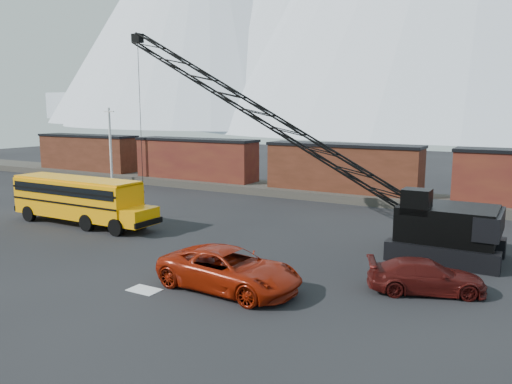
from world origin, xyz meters
TOP-DOWN VIEW (x-y plane):
  - ground at (0.00, 0.00)m, footprint 160.00×160.00m
  - gravel_berm at (0.00, 22.00)m, footprint 120.00×5.00m
  - boxcar_west_far at (-32.00, 22.00)m, footprint 13.70×3.10m
  - boxcar_west_near at (-16.00, 22.00)m, footprint 13.70×3.10m
  - boxcar_mid at (0.00, 22.00)m, footprint 13.70×3.10m
  - utility_pole at (-24.00, 18.00)m, footprint 1.40×0.24m
  - snow_patch at (0.50, -4.00)m, footprint 1.40×0.90m
  - school_bus at (-12.00, 3.47)m, footprint 11.65×2.65m
  - red_pickup at (3.67, -2.04)m, footprint 6.67×3.35m
  - maroon_suv at (11.18, 1.85)m, footprint 5.31×3.71m
  - crawler_crane at (0.88, 7.50)m, footprint 23.85×4.20m

SIDE VIEW (x-z plane):
  - ground at x=0.00m, z-range 0.00..0.00m
  - snow_patch at x=0.50m, z-range 0.00..0.02m
  - gravel_berm at x=0.00m, z-range 0.00..0.70m
  - maroon_suv at x=11.18m, z-range 0.00..1.43m
  - red_pickup at x=3.67m, z-range 0.00..1.81m
  - school_bus at x=-12.00m, z-range 0.20..3.39m
  - boxcar_west_far at x=-32.00m, z-range 0.68..4.85m
  - boxcar_west_near at x=-16.00m, z-range 0.68..4.85m
  - boxcar_mid at x=0.00m, z-range 0.68..4.85m
  - utility_pole at x=-24.00m, z-range 0.15..8.15m
  - crawler_crane at x=0.88m, z-range 0.43..13.52m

